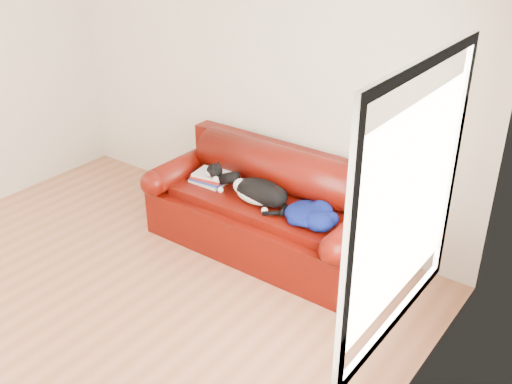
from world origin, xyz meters
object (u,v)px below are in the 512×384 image
Objects in this scene: sofa_base at (266,224)px; cat at (259,192)px; blanket at (310,214)px; book_stack at (211,177)px.

cat reaches higher than sofa_base.
cat is 1.46× the size of blanket.
blanket reaches higher than sofa_base.
sofa_base is 0.38m from cat.
book_stack is 0.67× the size of blanket.
blanket is at bearing 3.29° from cat.
sofa_base is 6.41× the size of book_stack.
cat is at bearing 179.40° from blanket.
book_stack is at bearing 176.66° from blanket.
book_stack is at bearing 178.16° from cat.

